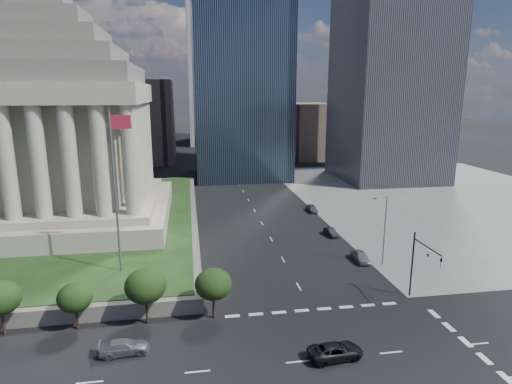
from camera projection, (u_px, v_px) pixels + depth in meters
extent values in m
plane|color=black|center=(232.00, 173.00, 130.64)|extent=(500.00, 500.00, 0.00)
cube|color=slate|center=(447.00, 198.00, 99.21)|extent=(68.00, 90.00, 0.03)
cube|color=#605C52|center=(8.00, 225.00, 75.43)|extent=(66.00, 70.00, 1.80)
cube|color=#1D3114|center=(8.00, 220.00, 75.22)|extent=(64.00, 68.00, 0.10)
cylinder|color=slate|center=(115.00, 194.00, 51.46)|extent=(0.24, 0.24, 20.00)
cube|color=#A01D36|center=(120.00, 122.00, 49.73)|extent=(2.40, 0.05, 1.60)
cube|color=black|center=(240.00, 70.00, 119.36)|extent=(26.00, 26.00, 60.00)
cube|color=brown|center=(308.00, 130.00, 162.15)|extent=(20.00, 30.00, 20.00)
cube|color=brown|center=(139.00, 121.00, 151.73)|extent=(24.00, 30.00, 28.00)
cylinder|color=black|center=(412.00, 264.00, 50.36)|extent=(0.18, 0.18, 8.00)
cylinder|color=black|center=(427.00, 247.00, 46.99)|extent=(0.14, 5.50, 0.14)
cube|color=black|center=(441.00, 263.00, 44.53)|extent=(0.30, 0.30, 1.10)
cylinder|color=slate|center=(385.00, 231.00, 59.43)|extent=(0.16, 0.16, 10.00)
cylinder|color=slate|center=(381.00, 198.00, 58.21)|extent=(1.80, 0.12, 0.12)
cube|color=slate|center=(375.00, 199.00, 58.09)|extent=(0.50, 0.22, 0.14)
imported|color=black|center=(336.00, 351.00, 39.05)|extent=(5.31, 2.83, 1.42)
imported|color=#5A5D62|center=(124.00, 347.00, 39.72)|extent=(4.81, 2.30, 1.35)
imported|color=gray|center=(361.00, 256.00, 61.53)|extent=(1.97, 4.51, 1.51)
imported|color=black|center=(331.00, 232.00, 72.61)|extent=(3.89, 1.70, 1.25)
imported|color=#4D4F54|center=(312.00, 208.00, 87.32)|extent=(1.72, 4.25, 1.45)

